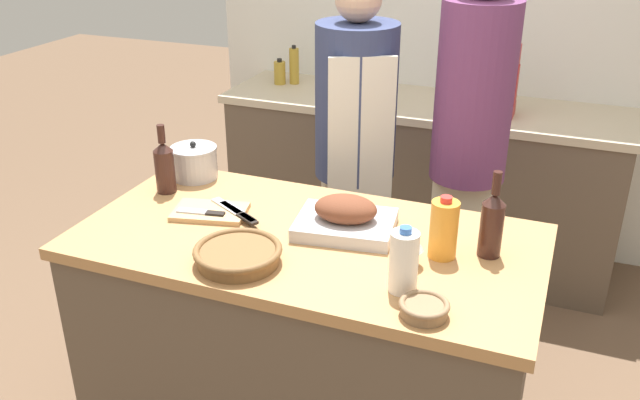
{
  "coord_description": "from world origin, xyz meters",
  "views": [
    {
      "loc": [
        0.75,
        -1.79,
        1.95
      ],
      "look_at": [
        0.0,
        0.12,
        0.98
      ],
      "focal_mm": 38.0,
      "sensor_mm": 36.0,
      "label": 1
    }
  ],
  "objects": [
    {
      "name": "knife_chef",
      "position": [
        -0.28,
        0.04,
        0.92
      ],
      "size": [
        0.24,
        0.15,
        0.01
      ],
      "color": "#B7B7BC",
      "rests_on": "cutting_board"
    },
    {
      "name": "wine_glass_left",
      "position": [
        0.36,
        -0.06,
        0.99
      ],
      "size": [
        0.08,
        0.08,
        0.12
      ],
      "color": "silver",
      "rests_on": "kitchen_island"
    },
    {
      "name": "knife_bread",
      "position": [
        -0.27,
        0.04,
        0.92
      ],
      "size": [
        0.19,
        0.13,
        0.01
      ],
      "color": "#B7B7BC",
      "rests_on": "cutting_board"
    },
    {
      "name": "milk_jug",
      "position": [
        0.37,
        -0.2,
        1.0
      ],
      "size": [
        0.08,
        0.08,
        0.2
      ],
      "color": "white",
      "rests_on": "kitchen_island"
    },
    {
      "name": "wine_bottle_green",
      "position": [
        -0.62,
        0.14,
        1.01
      ],
      "size": [
        0.07,
        0.07,
        0.26
      ],
      "color": "#381E19",
      "rests_on": "kitchen_island"
    },
    {
      "name": "condiment_bottle_tall",
      "position": [
        -0.85,
        1.65,
        0.97
      ],
      "size": [
        0.07,
        0.07,
        0.15
      ],
      "color": "#B28E2D",
      "rests_on": "back_counter"
    },
    {
      "name": "back_counter",
      "position": [
        0.0,
        1.61,
        0.45
      ],
      "size": [
        2.13,
        0.6,
        0.9
      ],
      "color": "brown",
      "rests_on": "ground_plane"
    },
    {
      "name": "stock_pot",
      "position": [
        -0.59,
        0.29,
        0.97
      ],
      "size": [
        0.18,
        0.18,
        0.15
      ],
      "color": "#B7B7BC",
      "rests_on": "kitchen_island"
    },
    {
      "name": "stand_mixer",
      "position": [
        0.38,
        1.53,
        1.05
      ],
      "size": [
        0.18,
        0.14,
        0.35
      ],
      "color": "#B22323",
      "rests_on": "back_counter"
    },
    {
      "name": "knife_paring",
      "position": [
        -0.38,
        -0.0,
        0.92
      ],
      "size": [
        0.17,
        0.06,
        0.01
      ],
      "color": "#B7B7BC",
      "rests_on": "cutting_board"
    },
    {
      "name": "roasting_pan",
      "position": [
        0.1,
        0.08,
        0.95
      ],
      "size": [
        0.35,
        0.29,
        0.13
      ],
      "color": "#BCBCC1",
      "rests_on": "kitchen_island"
    },
    {
      "name": "wine_bottle_dark",
      "position": [
        0.57,
        0.09,
        1.01
      ],
      "size": [
        0.07,
        0.07,
        0.28
      ],
      "color": "#381E19",
      "rests_on": "kitchen_island"
    },
    {
      "name": "juice_jug",
      "position": [
        0.44,
        0.03,
        1.0
      ],
      "size": [
        0.09,
        0.09,
        0.2
      ],
      "color": "orange",
      "rests_on": "kitchen_island"
    },
    {
      "name": "wicker_basket",
      "position": [
        -0.13,
        -0.23,
        0.93
      ],
      "size": [
        0.27,
        0.27,
        0.05
      ],
      "color": "brown",
      "rests_on": "kitchen_island"
    },
    {
      "name": "condiment_bottle_extra",
      "position": [
        -0.78,
        1.69,
        1.0
      ],
      "size": [
        0.05,
        0.05,
        0.22
      ],
      "color": "#B28E2D",
      "rests_on": "back_counter"
    },
    {
      "name": "kitchen_island",
      "position": [
        0.0,
        0.0,
        0.45
      ],
      "size": [
        1.51,
        0.77,
        0.9
      ],
      "color": "brown",
      "rests_on": "ground_plane"
    },
    {
      "name": "person_cook_guest",
      "position": [
        0.37,
        0.81,
        0.99
      ],
      "size": [
        0.3,
        0.3,
        1.77
      ],
      "rotation": [
        0.0,
        0.0,
        0.03
      ],
      "color": "beige",
      "rests_on": "ground_plane"
    },
    {
      "name": "cutting_board",
      "position": [
        -0.38,
        0.03,
        0.91
      ],
      "size": [
        0.28,
        0.21,
        0.02
      ],
      "color": "tan",
      "rests_on": "kitchen_island"
    },
    {
      "name": "mixing_bowl",
      "position": [
        0.46,
        -0.3,
        0.93
      ],
      "size": [
        0.14,
        0.14,
        0.04
      ],
      "color": "#846647",
      "rests_on": "kitchen_island"
    },
    {
      "name": "person_cook_aproned",
      "position": [
        -0.11,
        0.82,
        0.9
      ],
      "size": [
        0.37,
        0.39,
        1.63
      ],
      "rotation": [
        0.0,
        0.0,
        0.46
      ],
      "color": "beige",
      "rests_on": "ground_plane"
    },
    {
      "name": "back_wall",
      "position": [
        0.0,
        1.96,
        1.27
      ],
      "size": [
        2.63,
        0.1,
        2.55
      ],
      "color": "silver",
      "rests_on": "ground_plane"
    },
    {
      "name": "condiment_bottle_short",
      "position": [
        -0.2,
        1.46,
        0.97
      ],
      "size": [
        0.06,
        0.06,
        0.14
      ],
      "color": "#B28E2D",
      "rests_on": "back_counter"
    }
  ]
}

